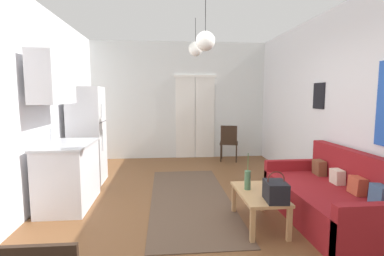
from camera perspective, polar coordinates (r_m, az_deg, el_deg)
ground_plane at (r=3.86m, az=0.74°, el=-18.26°), size 4.85×7.96×0.10m
wall_back at (r=7.22m, az=-2.35°, el=5.29°), size 4.45×0.13×2.86m
wall_right at (r=4.32m, az=30.89°, el=3.77°), size 0.12×7.56×2.86m
wall_left at (r=3.92m, az=-32.78°, el=3.47°), size 0.12×7.56×2.86m
area_rug at (r=4.53m, az=-0.40°, el=-13.66°), size 1.17×3.09×0.01m
couch at (r=4.11m, az=26.13°, el=-12.57°), size 0.93×1.92×0.87m
coffee_table at (r=3.65m, az=13.05°, el=-13.07°), size 0.48×0.90×0.41m
bamboo_vase at (r=3.67m, az=10.91°, el=-10.04°), size 0.08×0.08×0.45m
handbag at (r=3.36m, az=16.18°, el=-11.86°), size 0.25×0.32×0.33m
refrigerator at (r=5.49m, az=-19.99°, el=-1.32°), size 0.59×0.60×1.71m
kitchen_counter at (r=4.43m, az=-23.81°, el=-3.98°), size 0.64×1.08×2.13m
accent_chair at (r=6.89m, az=7.29°, el=-2.59°), size 0.51×0.49×0.86m
pendant_lamp_near at (r=3.71m, az=2.66°, el=16.76°), size 0.24×0.24×0.75m
pendant_lamp_far at (r=5.09m, az=0.69°, el=15.34°), size 0.24×0.24×0.63m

